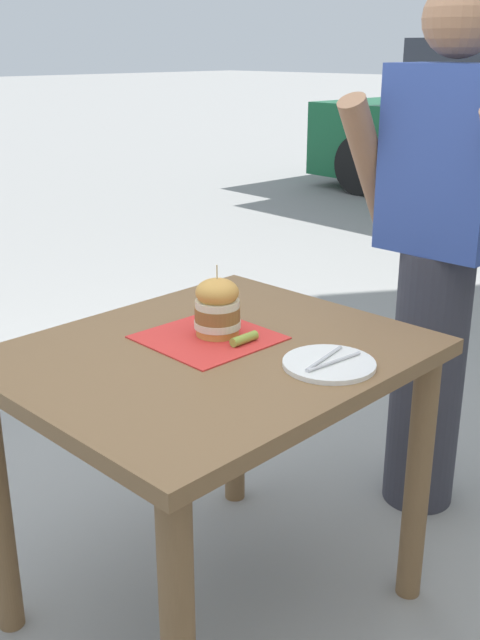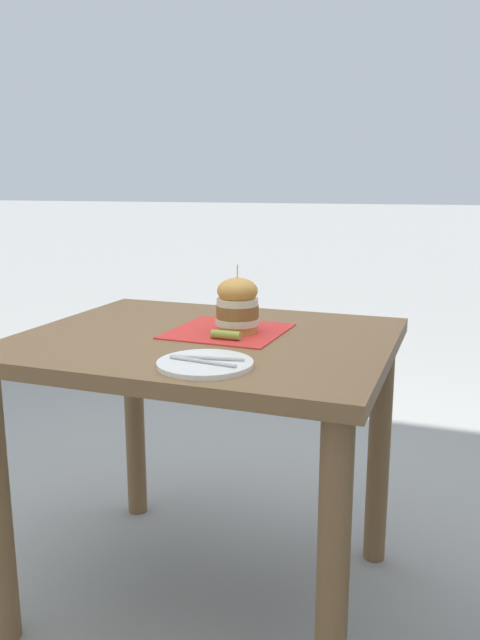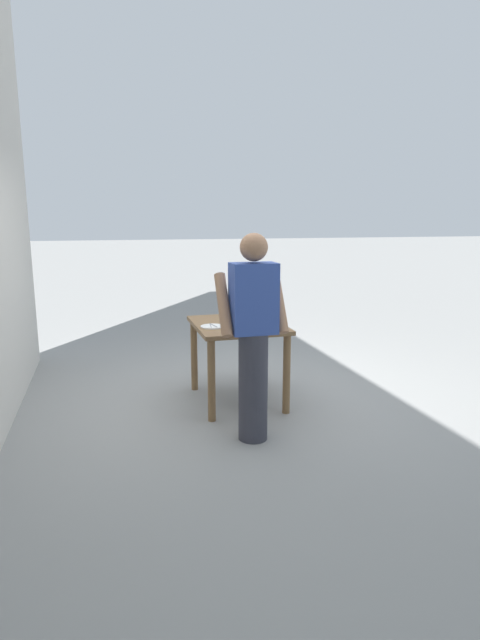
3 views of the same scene
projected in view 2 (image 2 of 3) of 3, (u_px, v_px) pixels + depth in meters
name	position (u px, v px, depth m)	size (l,w,h in m)	color
ground_plane	(209.00, 593.00, 1.87)	(80.00, 80.00, 0.00)	gray
patio_table	(206.00, 385.00, 1.73)	(0.83, 1.00, 0.80)	brown
serving_paper	(228.00, 331.00, 1.74)	(0.30, 0.30, 0.00)	red
sandwich	(237.00, 305.00, 1.71)	(0.12, 0.12, 0.19)	gold
pickle_spear	(226.00, 335.00, 1.64)	(0.02, 0.02, 0.08)	#8EA83D
side_plate_with_forks	(205.00, 364.00, 1.41)	(0.22, 0.22, 0.02)	white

